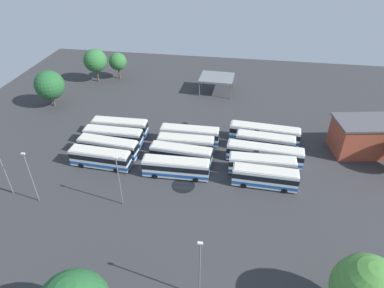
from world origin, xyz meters
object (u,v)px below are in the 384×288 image
object	(u,v)px
lamp_post_far_corner	(119,179)
bus_row1_slot0	(176,168)
bus_row2_slot3	(265,143)
lamp_post_mid_lot	(4,170)
depot_building	(366,136)
bus_row1_slot3	(190,135)
tree_northwest	(49,85)
bus_row0_slot1	(108,147)
bus_row2_slot1	(262,165)
bus_row2_slot0	(265,177)
bus_row2_slot2	(264,154)
bus_row2_slot4	(264,133)
bus_row0_slot2	(113,136)
bus_row0_slot3	(120,127)
maintenance_shelter	(217,78)
tree_northeast	(118,62)
tree_west_edge	(95,61)
bus_row0_slot0	(100,158)
lamp_post_by_building	(31,176)
lamp_post_near_entrance	(200,269)
bus_row1_slot1	(181,155)
bus_row1_slot2	(186,144)

from	to	relation	value
lamp_post_far_corner	bus_row1_slot0	bearing A→B (deg)	49.14
lamp_post_far_corner	bus_row2_slot3	bearing A→B (deg)	39.53
lamp_post_mid_lot	depot_building	bearing A→B (deg)	20.01
bus_row1_slot3	tree_northwest	distance (m)	35.97
bus_row1_slot0	lamp_post_far_corner	distance (m)	11.02
bus_row0_slot1	bus_row2_slot1	size ratio (longest dim) A/B	1.00
lamp_post_far_corner	bus_row2_slot0	bearing A→B (deg)	19.67
bus_row2_slot0	bus_row2_slot2	bearing A→B (deg)	89.85
bus_row1_slot3	bus_row2_slot4	distance (m)	14.64
bus_row0_slot2	bus_row0_slot3	xyz separation A→B (m)	(0.11, 3.56, -0.00)
bus_row0_slot3	bus_row2_slot0	distance (m)	30.87
bus_row2_slot2	lamp_post_far_corner	world-z (taller)	lamp_post_far_corner
bus_row0_slot3	maintenance_shelter	world-z (taller)	maintenance_shelter
bus_row2_slot3	tree_northeast	distance (m)	48.52
bus_row2_slot3	lamp_post_mid_lot	xyz separation A→B (m)	(-40.39, -18.63, 3.00)
bus_row2_slot1	tree_west_edge	xyz separation A→B (m)	(-43.33, 33.26, 3.97)
bus_row1_slot3	bus_row2_slot4	xyz separation A→B (m)	(14.36, 2.83, 0.00)
bus_row1_slot0	bus_row0_slot0	bearing A→B (deg)	177.72
bus_row2_slot0	lamp_post_by_building	world-z (taller)	lamp_post_by_building
bus_row0_slot0	tree_northwest	distance (m)	28.71
bus_row1_slot0	lamp_post_far_corner	bearing A→B (deg)	-130.86
bus_row1_slot0	bus_row0_slot1	bearing A→B (deg)	163.43
lamp_post_mid_lot	bus_row0_slot2	bearing A→B (deg)	54.85
bus_row2_slot1	tree_northeast	world-z (taller)	tree_northeast
bus_row0_slot0	depot_building	bearing A→B (deg)	14.69
bus_row2_slot0	bus_row2_slot3	bearing A→B (deg)	88.65
bus_row2_slot4	lamp_post_near_entrance	xyz separation A→B (m)	(-7.93, -34.72, 3.35)
bus_row2_slot1	depot_building	size ratio (longest dim) A/B	0.86
bus_row0_slot0	bus_row0_slot2	xyz separation A→B (m)	(-0.16, 7.12, 0.00)
bus_row2_slot1	lamp_post_far_corner	world-z (taller)	lamp_post_far_corner
bus_row1_slot1	lamp_post_by_building	bearing A→B (deg)	-146.98
bus_row1_slot3	lamp_post_by_building	bearing A→B (deg)	-136.23
bus_row0_slot0	depot_building	distance (m)	48.82
bus_row1_slot0	maintenance_shelter	distance (m)	34.89
bus_row0_slot1	bus_row2_slot0	size ratio (longest dim) A/B	1.06
tree_northeast	tree_northwest	distance (m)	20.57
bus_row0_slot3	bus_row1_slot0	distance (m)	17.80
bus_row1_slot0	depot_building	distance (m)	35.87
bus_row0_slot1	bus_row1_slot1	distance (m)	13.77
bus_row2_slot1	tree_northwest	bearing A→B (deg)	159.51
bus_row1_slot2	lamp_post_by_building	distance (m)	26.65
bus_row1_slot2	tree_west_edge	distance (m)	41.50
bus_row0_slot2	bus_row0_slot3	distance (m)	3.56
bus_row0_slot3	bus_row2_slot2	xyz separation A→B (m)	(28.69, -4.82, 0.00)
bus_row2_slot0	lamp_post_by_building	xyz separation A→B (m)	(-35.07, -9.19, 3.20)
bus_row1_slot0	lamp_post_mid_lot	bearing A→B (deg)	-161.50
bus_row1_slot1	maintenance_shelter	distance (m)	31.06
bus_row2_slot3	bus_row0_slot1	bearing A→B (deg)	-167.97
bus_row0_slot3	maintenance_shelter	bearing A→B (deg)	53.58
bus_row0_slot1	lamp_post_near_entrance	xyz separation A→B (m)	(20.65, -25.39, 3.35)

